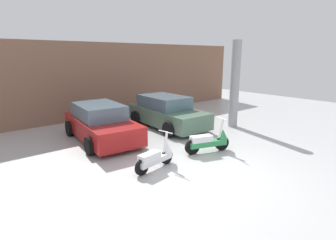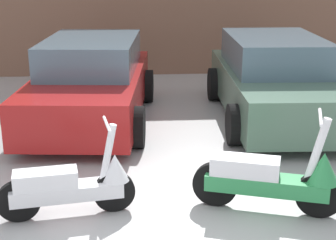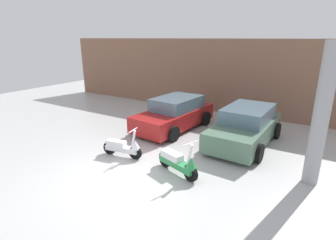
{
  "view_description": "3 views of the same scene",
  "coord_description": "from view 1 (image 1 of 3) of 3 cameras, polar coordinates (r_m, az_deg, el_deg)",
  "views": [
    {
      "loc": [
        -4.63,
        -4.27,
        2.91
      ],
      "look_at": [
        0.55,
        2.0,
        0.9
      ],
      "focal_mm": 28.0,
      "sensor_mm": 36.0,
      "label": 1
    },
    {
      "loc": [
        -0.17,
        -3.81,
        2.47
      ],
      "look_at": [
        0.26,
        2.04,
        0.61
      ],
      "focal_mm": 55.0,
      "sensor_mm": 36.0,
      "label": 2
    },
    {
      "loc": [
        4.31,
        -4.74,
        3.56
      ],
      "look_at": [
        -0.0,
        2.25,
        0.96
      ],
      "focal_mm": 28.0,
      "sensor_mm": 36.0,
      "label": 3
    }
  ],
  "objects": [
    {
      "name": "support_column_side",
      "position": [
        11.09,
        14.33,
        7.48
      ],
      "size": [
        0.37,
        0.37,
        3.51
      ],
      "primitive_type": "cylinder",
      "color": "#99999E",
      "rests_on": "ground_plane"
    },
    {
      "name": "car_rear_center",
      "position": [
        10.89,
        -0.36,
        1.71
      ],
      "size": [
        1.94,
        3.84,
        1.28
      ],
      "rotation": [
        0.0,
        0.0,
        -1.61
      ],
      "color": "#51705B",
      "rests_on": "ground_plane"
    },
    {
      "name": "wall_back",
      "position": [
        12.58,
        -17.98,
        7.94
      ],
      "size": [
        19.6,
        0.12,
        3.51
      ],
      "primitive_type": "cube",
      "color": "#845B47",
      "rests_on": "ground_plane"
    },
    {
      "name": "ground_plane",
      "position": [
        6.94,
        7.18,
        -11.04
      ],
      "size": [
        28.0,
        28.0,
        0.0
      ],
      "primitive_type": "plane",
      "color": "#B2B2B2"
    },
    {
      "name": "car_rear_left",
      "position": [
        9.46,
        -14.42,
        -0.65
      ],
      "size": [
        2.08,
        3.87,
        1.27
      ],
      "rotation": [
        0.0,
        0.0,
        -1.66
      ],
      "color": "maroon",
      "rests_on": "ground_plane"
    },
    {
      "name": "scooter_front_left",
      "position": [
        6.93,
        -2.53,
        -7.94
      ],
      "size": [
        1.35,
        0.52,
        0.94
      ],
      "rotation": [
        0.0,
        0.0,
        0.16
      ],
      "color": "black",
      "rests_on": "ground_plane"
    },
    {
      "name": "scooter_front_right",
      "position": [
        8.16,
        9.02,
        -4.42
      ],
      "size": [
        1.45,
        0.73,
        1.05
      ],
      "rotation": [
        0.0,
        0.0,
        -0.32
      ],
      "color": "black",
      "rests_on": "ground_plane"
    }
  ]
}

